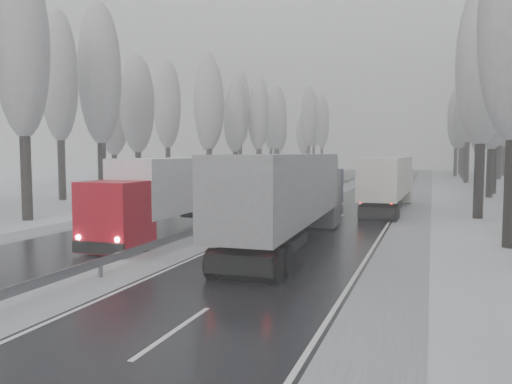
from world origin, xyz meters
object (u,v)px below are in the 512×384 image
Objects in this scene: truck_blue_box at (305,182)px; box_truck_distant at (397,169)px; truck_red_white at (183,189)px; truck_grey_tarp at (290,193)px; truck_cream_box at (389,180)px; truck_red_red at (267,171)px.

box_truck_distant is (2.77, 62.63, -0.97)m from truck_blue_box.
truck_blue_box is at bearing 66.59° from truck_red_white.
truck_cream_box is (3.33, 17.34, -0.16)m from truck_grey_tarp.
truck_cream_box is at bearing 54.35° from truck_red_white.
truck_blue_box is (-2.57, 13.31, -0.22)m from truck_grey_tarp.
truck_blue_box is 0.96× the size of truck_red_red.
box_truck_distant is 0.47× the size of truck_red_white.
truck_grey_tarp is 31.66m from truck_red_red.
truck_red_white is (-10.50, -14.85, 0.03)m from truck_cream_box.
box_truck_distant is at bearing 69.70° from truck_red_red.
truck_red_red is (-3.82, 27.20, 0.01)m from truck_red_white.
truck_red_white reaches higher than truck_blue_box.
truck_grey_tarp reaches higher than truck_blue_box.
truck_red_red is at bearing -96.76° from box_truck_distant.
box_truck_distant is 47.60m from truck_red_red.
truck_grey_tarp is at bearing -76.59° from truck_blue_box.
truck_blue_box is 0.98× the size of truck_cream_box.
truck_blue_box is 18.42m from truck_red_red.
truck_cream_box is 2.12× the size of box_truck_distant.
truck_cream_box reaches higher than box_truck_distant.
truck_grey_tarp reaches higher than truck_red_white.
truck_blue_box is 7.15m from truck_cream_box.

